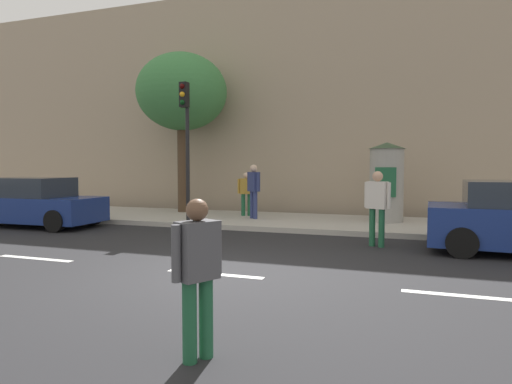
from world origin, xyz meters
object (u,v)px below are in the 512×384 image
traffic_light (186,129)px  pedestrian_in_light_jacket (198,268)px  poster_column (386,181)px  pedestrian_in_dark_shirt (246,190)px  parked_car_blue (35,203)px  street_tree (182,93)px  pedestrian_near_pole (377,202)px  pedestrian_with_backpack (254,187)px

traffic_light → pedestrian_in_light_jacket: (4.63, -8.43, -2.12)m
poster_column → pedestrian_in_light_jacket: (-1.19, -10.63, -0.49)m
pedestrian_in_dark_shirt → parked_car_blue: pedestrian_in_dark_shirt is taller
traffic_light → pedestrian_in_light_jacket: size_ratio=2.71×
traffic_light → parked_car_blue: 5.26m
street_tree → pedestrian_in_light_jacket: size_ratio=3.77×
traffic_light → poster_column: size_ratio=1.73×
pedestrian_near_pole → parked_car_blue: pedestrian_near_pole is taller
poster_column → street_tree: bearing=175.8°
pedestrian_in_light_jacket → parked_car_blue: 11.50m
poster_column → pedestrian_in_dark_shirt: poster_column is taller
pedestrian_near_pole → pedestrian_with_backpack: 5.21m
poster_column → parked_car_blue: 10.97m
pedestrian_with_backpack → parked_car_blue: 6.88m
poster_column → pedestrian_in_dark_shirt: bearing=178.7°
pedestrian_in_light_jacket → pedestrian_with_backpack: pedestrian_with_backpack is taller
street_tree → pedestrian_near_pole: street_tree is taller
traffic_light → poster_column: bearing=20.7°
pedestrian_near_pole → street_tree: bearing=150.0°
pedestrian_near_pole → pedestrian_with_backpack: size_ratio=0.99×
poster_column → parked_car_blue: size_ratio=0.60×
traffic_light → street_tree: street_tree is taller
pedestrian_near_pole → traffic_light: bearing=165.1°
parked_car_blue → poster_column: bearing=19.5°
street_tree → pedestrian_in_dark_shirt: 4.52m
poster_column → pedestrian_near_pole: 3.77m
pedestrian_near_pole → parked_car_blue: bearing=179.5°
poster_column → parked_car_blue: poster_column is taller
poster_column → pedestrian_in_dark_shirt: (-4.70, 0.10, -0.36)m
pedestrian_in_light_jacket → traffic_light: bearing=118.7°
poster_column → street_tree: (-7.44, 0.54, 3.21)m
pedestrian_near_pole → pedestrian_in_dark_shirt: 6.07m
traffic_light → pedestrian_near_pole: (5.81, -1.55, -1.97)m
street_tree → parked_car_blue: (-2.89, -4.20, -3.89)m
pedestrian_in_dark_shirt → parked_car_blue: (-5.62, -3.76, -0.32)m
traffic_light → pedestrian_in_dark_shirt: 3.24m
pedestrian_in_light_jacket → pedestrian_in_dark_shirt: bearing=108.1°
traffic_light → pedestrian_in_light_jacket: 9.85m
pedestrian_in_dark_shirt → traffic_light: bearing=-115.9°
poster_column → pedestrian_in_light_jacket: size_ratio=1.57×
traffic_light → street_tree: (-1.62, 2.74, 1.59)m
street_tree → pedestrian_with_backpack: street_tree is taller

